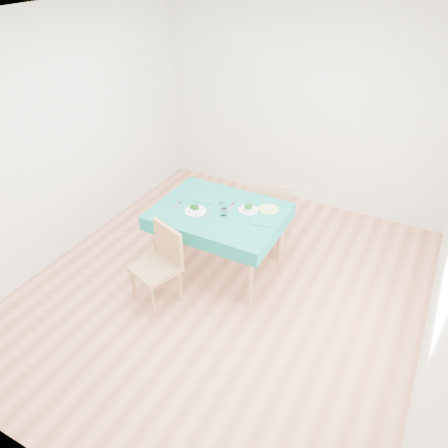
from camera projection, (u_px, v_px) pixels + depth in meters
The scene contains 16 objects.
room_shell at pixel (224, 179), 3.99m from camera, with size 4.02×4.52×2.73m.
table at pixel (220, 239), 4.87m from camera, with size 1.36×1.03×0.76m, color #0A6E66.
chair_near at pixel (154, 261), 4.31m from camera, with size 0.42×0.46×1.05m, color #A4784D.
chair_far at pixel (273, 202), 5.26m from camera, with size 0.42×0.46×1.05m, color #A4784D.
bowl_near at pixel (195, 209), 4.62m from camera, with size 0.23×0.23×0.07m, color white, non-canonical shape.
bowl_far at pixel (248, 208), 4.64m from camera, with size 0.21×0.21×0.07m, color white, non-canonical shape.
fork_near at pixel (177, 206), 4.73m from camera, with size 0.02×0.18×0.00m, color silver.
knife_near at pixel (208, 212), 4.62m from camera, with size 0.02×0.23×0.00m, color silver.
fork_far at pixel (231, 207), 4.71m from camera, with size 0.03×0.20×0.00m, color silver.
knife_far at pixel (266, 224), 4.44m from camera, with size 0.02×0.22×0.00m, color silver.
napkin_near at pixel (205, 199), 4.84m from camera, with size 0.21×0.15×0.01m, color #0E7970.
napkin_far at pixel (261, 222), 4.46m from camera, with size 0.21×0.15×0.01m, color #0E7970.
tumbler_center at pixel (222, 206), 4.64m from camera, with size 0.07×0.07×0.09m, color white.
tumbler_side at pixel (224, 212), 4.56m from camera, with size 0.06×0.06×0.08m, color white.
side_plate at pixel (269, 209), 4.67m from camera, with size 0.22×0.22×0.01m, color #B5DC6B.
bread_slice at pixel (269, 208), 4.66m from camera, with size 0.10×0.10×0.02m, color beige.
Camera 1 is at (1.67, -3.14, 3.22)m, focal length 35.00 mm.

